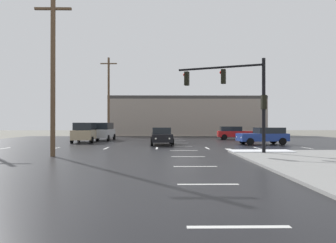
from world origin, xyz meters
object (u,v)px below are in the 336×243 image
traffic_signal_mast (238,90)px  sedan_black (162,136)px  sedan_blue (264,136)px  utility_pole_distant (109,96)px  suv_silver (103,131)px  suv_tan (85,132)px  sedan_red (235,133)px  utility_pole_mid (53,72)px

traffic_signal_mast → sedan_black: traffic_signal_mast is taller
sedan_blue → utility_pole_distant: size_ratio=0.43×
suv_silver → sedan_blue: size_ratio=1.05×
sedan_blue → suv_tan: bearing=-17.1°
sedan_red → suv_silver: (-15.67, -1.39, 0.24)m
sedan_red → utility_pole_distant: bearing=170.5°
sedan_blue → utility_pole_mid: utility_pole_mid is taller
sedan_red → utility_pole_mid: (-15.25, -18.19, 4.20)m
traffic_signal_mast → suv_silver: 19.64m
utility_pole_mid → utility_pole_distant: size_ratio=0.90×
sedan_black → suv_tan: bearing=-116.3°
traffic_signal_mast → utility_pole_mid: bearing=29.5°
suv_tan → suv_silver: (1.10, 3.68, 0.00)m
utility_pole_distant → suv_silver: bearing=-86.5°
sedan_red → utility_pole_distant: 17.14m
utility_pole_mid → suv_tan: bearing=96.6°
sedan_black → utility_pole_mid: (-6.43, -9.63, 4.20)m
suv_silver → utility_pole_mid: bearing=-176.6°
traffic_signal_mast → sedan_black: (-5.09, 8.12, -3.32)m
sedan_black → sedan_blue: bearing=87.9°
utility_pole_distant → suv_tan: bearing=-94.9°
sedan_black → suv_silver: suv_silver is taller
suv_tan → suv_silver: bearing=-20.7°
suv_tan → suv_silver: same height
traffic_signal_mast → utility_pole_mid: size_ratio=0.62×
traffic_signal_mast → sedan_black: size_ratio=1.30×
suv_tan → sedan_blue: 17.82m
suv_silver → utility_pole_mid: 17.27m
sedan_black → utility_pole_mid: size_ratio=0.48×
sedan_black → sedan_blue: size_ratio=0.99×
suv_tan → traffic_signal_mast: bearing=-135.8°
traffic_signal_mast → sedan_red: 17.41m
sedan_black → suv_tan: size_ratio=0.93×
suv_tan → utility_pole_distant: (0.77, 8.98, 4.52)m
sedan_black → traffic_signal_mast: bearing=29.5°
sedan_red → sedan_blue: same height
traffic_signal_mast → suv_tan: traffic_signal_mast is taller
suv_silver → utility_pole_mid: utility_pole_mid is taller
suv_tan → sedan_red: 17.52m
suv_tan → utility_pole_mid: size_ratio=0.51×
sedan_black → utility_pole_distant: utility_pole_distant is taller
sedan_black → suv_silver: 9.91m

